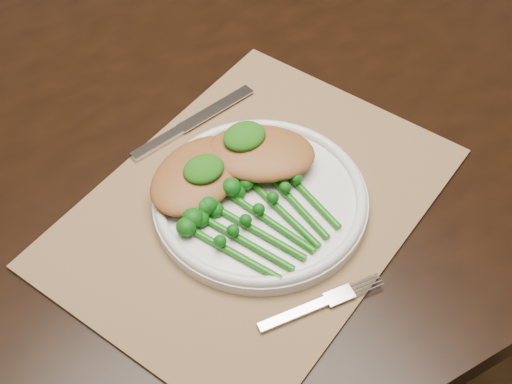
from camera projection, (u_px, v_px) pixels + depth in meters
floor at (238, 358)px, 1.54m from camera, size 4.00×4.00×0.00m
dining_table at (244, 261)px, 1.24m from camera, size 1.70×1.09×0.75m
placemat at (254, 206)px, 0.84m from camera, size 0.54×0.46×0.00m
dinner_plate at (260, 199)px, 0.83m from camera, size 0.25×0.25×0.02m
knife at (182, 128)px, 0.92m from camera, size 0.19×0.03×0.01m
fork at (329, 300)px, 0.75m from camera, size 0.15×0.05×0.00m
chicken_fillet_left at (197, 175)px, 0.83m from camera, size 0.16×0.13×0.03m
chicken_fillet_right at (260, 153)px, 0.85m from camera, size 0.16×0.16×0.03m
pesto_dollop_left at (204, 169)px, 0.82m from camera, size 0.05×0.04×0.02m
pesto_dollop_right at (244, 136)px, 0.84m from camera, size 0.05×0.05×0.02m
broccolini_bundle at (271, 222)px, 0.80m from camera, size 0.16×0.18×0.04m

